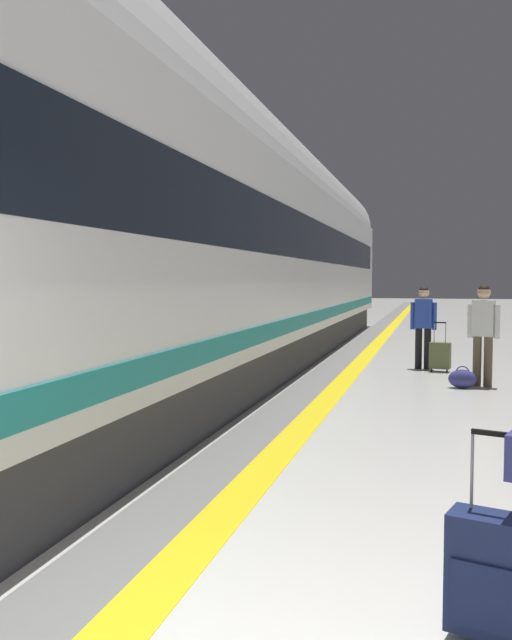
% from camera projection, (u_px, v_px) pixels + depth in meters
% --- Properties ---
extents(safety_line_strip, '(0.36, 80.00, 0.01)m').
position_uv_depth(safety_line_strip, '(348.00, 376.00, 12.04)').
color(safety_line_strip, yellow).
rests_on(safety_line_strip, ground).
extents(tactile_edge_band, '(0.74, 80.00, 0.01)m').
position_uv_depth(tactile_edge_band, '(326.00, 375.00, 12.15)').
color(tactile_edge_band, slate).
rests_on(tactile_edge_band, ground).
extents(high_speed_train, '(2.94, 30.72, 4.97)m').
position_uv_depth(high_speed_train, '(204.00, 234.00, 11.12)').
color(high_speed_train, '#38383D').
rests_on(high_speed_train, ground).
extents(rolling_suitcase_foreground, '(0.43, 0.32, 1.02)m').
position_uv_depth(rolling_suitcase_foreground, '(489.00, 574.00, 3.19)').
color(rolling_suitcase_foreground, '#19234C').
rests_on(rolling_suitcase_foreground, ground).
extents(passenger_near, '(0.50, 0.29, 1.66)m').
position_uv_depth(passenger_near, '(483.00, 328.00, 10.87)').
color(passenger_near, brown).
rests_on(passenger_near, ground).
extents(duffel_bag_near, '(0.44, 0.26, 0.36)m').
position_uv_depth(duffel_bag_near, '(462.00, 379.00, 10.72)').
color(duffel_bag_near, navy).
rests_on(duffel_bag_near, ground).
extents(passenger_mid, '(0.50, 0.22, 1.60)m').
position_uv_depth(passenger_mid, '(423.00, 321.00, 13.01)').
color(passenger_mid, black).
rests_on(passenger_mid, ground).
extents(suitcase_mid, '(0.41, 0.29, 0.95)m').
position_uv_depth(suitcase_mid, '(440.00, 355.00, 12.64)').
color(suitcase_mid, '#596038').
rests_on(suitcase_mid, ground).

